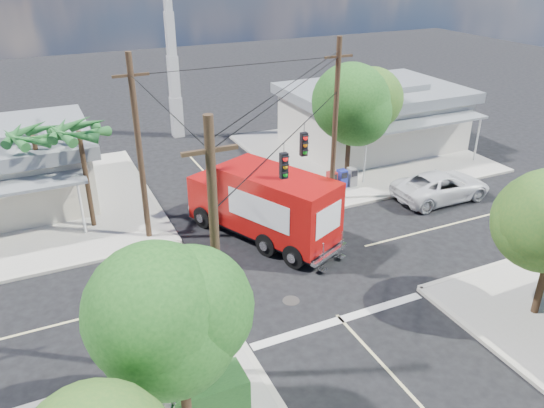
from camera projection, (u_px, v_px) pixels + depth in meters
ground at (291, 265)px, 23.92m from camera, size 120.00×120.00×0.00m
sidewalk_ne at (359, 153)px, 36.91m from camera, size 14.12×14.12×0.14m
sidewalk_nw at (20, 212)px, 28.62m from camera, size 14.12×14.12×0.14m
road_markings at (306, 282)px, 22.71m from camera, size 32.00×32.00×0.01m
building_ne at (373, 115)px, 37.43m from camera, size 11.80×10.20×4.50m
radio_tower at (172, 61)px, 37.98m from camera, size 0.80×0.80×17.00m
tree_sw_front at (180, 329)px, 13.22m from camera, size 3.88×3.78×6.03m
tree_ne_front at (351, 107)px, 30.11m from camera, size 4.21×4.14×6.66m
tree_ne_back at (367, 103)px, 33.14m from camera, size 3.77×3.66×5.82m
palm_nw_front at (79, 133)px, 24.99m from camera, size 3.01×3.08×5.59m
palm_nw_back at (33, 137)px, 25.62m from camera, size 3.01×3.08×5.19m
utility_poles at (242, 162)px, 22.59m from camera, size 12.00×10.68×9.00m
picket_fence at (145, 395)px, 16.08m from camera, size 5.94×0.06×1.00m
vending_boxes at (342, 179)px, 31.15m from camera, size 1.90×0.50×1.10m
delivery_truck at (264, 205)px, 25.42m from camera, size 5.61×8.50×3.57m
parked_car at (441, 186)px, 29.93m from camera, size 5.77×2.69×1.60m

